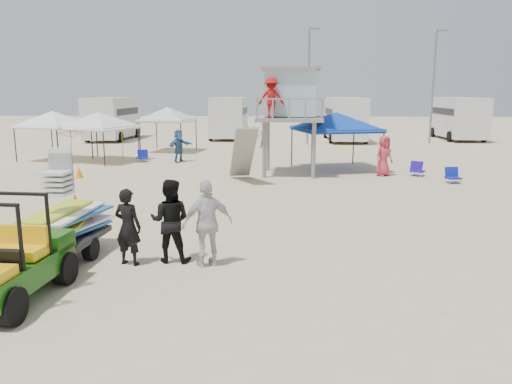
{
  "coord_description": "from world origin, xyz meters",
  "views": [
    {
      "loc": [
        1.06,
        -8.61,
        3.62
      ],
      "look_at": [
        0.5,
        3.0,
        1.3
      ],
      "focal_mm": 35.0,
      "sensor_mm": 36.0,
      "label": 1
    }
  ],
  "objects_px": {
    "surf_trailer": "(64,220)",
    "man_left": "(128,227)",
    "canopy_blue": "(336,115)",
    "utility_cart": "(6,255)",
    "lifeguard_tower": "(288,97)"
  },
  "relations": [
    {
      "from": "utility_cart",
      "to": "man_left",
      "type": "height_order",
      "value": "utility_cart"
    },
    {
      "from": "surf_trailer",
      "to": "man_left",
      "type": "relative_size",
      "value": 1.5
    },
    {
      "from": "surf_trailer",
      "to": "lifeguard_tower",
      "type": "xyz_separation_m",
      "value": [
        5.06,
        12.09,
        2.56
      ]
    },
    {
      "from": "canopy_blue",
      "to": "lifeguard_tower",
      "type": "bearing_deg",
      "value": -149.29
    },
    {
      "from": "lifeguard_tower",
      "to": "man_left",
      "type": "bearing_deg",
      "value": -105.98
    },
    {
      "from": "surf_trailer",
      "to": "man_left",
      "type": "height_order",
      "value": "surf_trailer"
    },
    {
      "from": "man_left",
      "to": "canopy_blue",
      "type": "xyz_separation_m",
      "value": [
        5.82,
        13.74,
        1.75
      ]
    },
    {
      "from": "man_left",
      "to": "lifeguard_tower",
      "type": "bearing_deg",
      "value": -90.3
    },
    {
      "from": "utility_cart",
      "to": "surf_trailer",
      "type": "distance_m",
      "value": 2.33
    },
    {
      "from": "man_left",
      "to": "canopy_blue",
      "type": "height_order",
      "value": "canopy_blue"
    },
    {
      "from": "utility_cart",
      "to": "lifeguard_tower",
      "type": "xyz_separation_m",
      "value": [
        5.07,
        14.42,
        2.58
      ]
    },
    {
      "from": "lifeguard_tower",
      "to": "utility_cart",
      "type": "bearing_deg",
      "value": -109.36
    },
    {
      "from": "surf_trailer",
      "to": "canopy_blue",
      "type": "height_order",
      "value": "canopy_blue"
    },
    {
      "from": "utility_cart",
      "to": "surf_trailer",
      "type": "height_order",
      "value": "surf_trailer"
    },
    {
      "from": "utility_cart",
      "to": "surf_trailer",
      "type": "relative_size",
      "value": 1.01
    }
  ]
}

